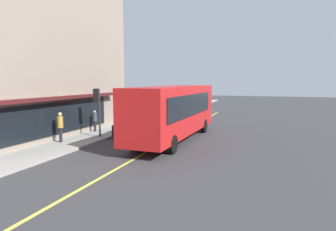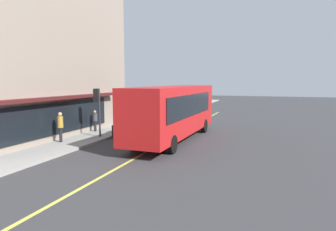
% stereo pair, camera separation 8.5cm
% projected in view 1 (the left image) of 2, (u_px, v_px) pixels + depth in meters
% --- Properties ---
extents(ground, '(120.00, 120.00, 0.00)m').
position_uv_depth(ground, '(171.00, 138.00, 20.23)').
color(ground, '#38383A').
extents(sidewalk, '(80.00, 2.64, 0.15)m').
position_uv_depth(sidewalk, '(104.00, 133.00, 21.89)').
color(sidewalk, '#9E9B93').
rests_on(sidewalk, ground).
extents(lane_centre_stripe, '(36.00, 0.16, 0.01)m').
position_uv_depth(lane_centre_stripe, '(171.00, 138.00, 20.23)').
color(lane_centre_stripe, '#D8D14C').
rests_on(lane_centre_stripe, ground).
extents(storefront_building, '(18.48, 8.67, 12.06)m').
position_uv_depth(storefront_building, '(3.00, 48.00, 19.69)').
color(storefront_building, gray).
rests_on(storefront_building, ground).
extents(bus, '(11.18, 2.79, 3.50)m').
position_uv_depth(bus, '(174.00, 110.00, 19.52)').
color(bus, red).
rests_on(bus, ground).
extents(traffic_light, '(0.30, 0.52, 3.20)m').
position_uv_depth(traffic_light, '(97.00, 101.00, 19.85)').
color(traffic_light, '#2D2D33').
rests_on(traffic_light, sidewalk).
extents(car_black, '(4.33, 1.92, 1.52)m').
position_uv_depth(car_black, '(138.00, 125.00, 21.43)').
color(car_black, black).
rests_on(car_black, ground).
extents(pedestrian_at_corner, '(0.34, 0.34, 1.83)m').
position_uv_depth(pedestrian_at_corner, '(60.00, 124.00, 18.17)').
color(pedestrian_at_corner, black).
rests_on(pedestrian_at_corner, sidewalk).
extents(pedestrian_by_curb, '(0.34, 0.34, 1.55)m').
position_uv_depth(pedestrian_by_curb, '(95.00, 119.00, 22.07)').
color(pedestrian_by_curb, black).
rests_on(pedestrian_by_curb, sidewalk).
extents(pedestrian_near_storefront, '(0.34, 0.34, 1.64)m').
position_uv_depth(pedestrian_near_storefront, '(125.00, 112.00, 26.22)').
color(pedestrian_near_storefront, black).
rests_on(pedestrian_near_storefront, sidewalk).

